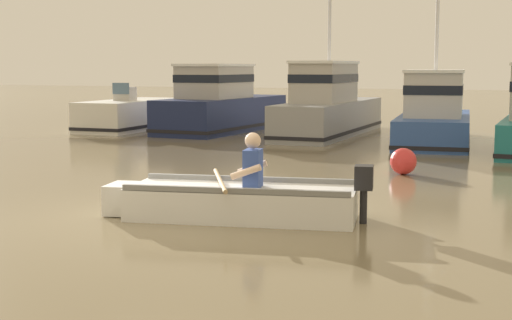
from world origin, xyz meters
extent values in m
plane|color=#7A6B4C|center=(0.00, 0.00, 0.00)|extent=(120.00, 120.00, 0.00)
cube|color=white|center=(1.09, 0.35, 0.22)|extent=(3.24, 1.59, 0.44)
cube|color=white|center=(-0.61, 0.07, 0.22)|extent=(0.49, 0.66, 0.42)
cube|color=gray|center=(1.18, -0.15, 0.47)|extent=(3.01, 0.57, 0.08)
cube|color=gray|center=(1.01, 0.85, 0.47)|extent=(3.01, 0.57, 0.08)
cube|color=white|center=(1.19, 0.37, 0.40)|extent=(0.44, 1.04, 0.06)
cylinder|color=black|center=(2.72, 0.62, 0.27)|extent=(0.11, 0.11, 0.54)
cube|color=black|center=(2.72, 0.62, 0.62)|extent=(0.28, 0.32, 0.32)
cube|color=#334C99|center=(1.24, 0.37, 0.70)|extent=(0.27, 0.37, 0.52)
sphere|color=beige|center=(1.24, 0.37, 1.08)|extent=(0.22, 0.22, 0.22)
cylinder|color=beige|center=(1.23, 0.15, 0.68)|extent=(0.43, 0.16, 0.23)
cylinder|color=beige|center=(1.16, 0.58, 0.68)|extent=(0.43, 0.16, 0.23)
cylinder|color=tan|center=(0.72, 0.44, 0.50)|extent=(0.97, 1.80, 0.06)
cube|color=white|center=(-7.70, 12.52, 0.49)|extent=(1.71, 4.51, 0.97)
cube|color=black|center=(-7.70, 12.52, 0.17)|extent=(1.75, 4.55, 0.10)
cube|color=#B2ADA3|center=(-7.70, 12.19, 1.19)|extent=(0.60, 0.50, 0.44)
cube|color=slate|center=(-7.70, 11.93, 1.37)|extent=(0.60, 0.04, 0.36)
cube|color=#19234C|center=(-4.63, 13.09, 0.54)|extent=(2.50, 5.85, 1.08)
cube|color=black|center=(-4.63, 13.09, 0.19)|extent=(2.55, 5.89, 0.10)
cube|color=#B2ADA3|center=(-4.68, 12.58, 1.58)|extent=(1.77, 2.52, 1.00)
cube|color=black|center=(-4.68, 12.58, 1.71)|extent=(1.81, 2.55, 0.24)
cube|color=white|center=(-4.68, 12.58, 2.12)|extent=(1.86, 2.64, 0.08)
cube|color=gray|center=(-1.02, 12.97, 0.51)|extent=(1.83, 6.78, 1.03)
cube|color=black|center=(-1.02, 12.97, 0.18)|extent=(1.87, 6.82, 0.10)
cube|color=#B2ADA3|center=(-1.03, 12.37, 1.59)|extent=(1.36, 2.86, 1.13)
cube|color=black|center=(-1.03, 12.37, 1.73)|extent=(1.39, 2.89, 0.24)
cube|color=white|center=(-1.03, 12.37, 2.20)|extent=(1.43, 3.01, 0.08)
cylinder|color=silver|center=(-1.02, 12.81, 2.67)|extent=(0.10, 0.10, 3.29)
cube|color=#2D519E|center=(2.27, 11.69, 0.38)|extent=(2.28, 5.80, 0.76)
cube|color=black|center=(2.27, 11.69, 0.13)|extent=(2.32, 5.84, 0.10)
cube|color=beige|center=(2.31, 11.18, 1.34)|extent=(1.62, 2.49, 1.15)
cube|color=black|center=(2.31, 11.18, 1.48)|extent=(1.65, 2.52, 0.24)
cube|color=white|center=(2.31, 11.18, 1.95)|extent=(1.70, 2.61, 0.08)
cylinder|color=silver|center=(2.28, 11.55, 2.66)|extent=(0.10, 0.10, 3.79)
sphere|color=red|center=(2.47, 5.33, 0.26)|extent=(0.51, 0.51, 0.51)
camera|label=1|loc=(4.77, -8.94, 2.08)|focal=51.91mm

